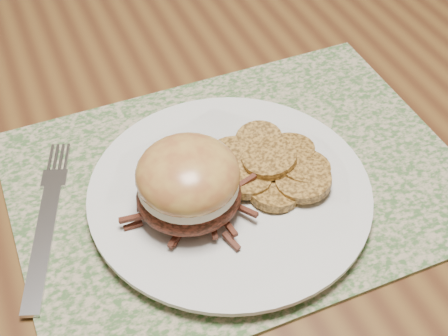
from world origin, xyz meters
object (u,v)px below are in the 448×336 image
Objects in this scene: dining_table at (284,198)px; dinner_plate at (230,194)px; fork at (47,219)px; pork_sandwich at (188,183)px.

dinner_plate reaches higher than dining_table.
dining_table is at bearing 19.84° from fork.
dining_table is 0.13m from dinner_plate.
dining_table is 0.27m from fork.
dinner_plate is at bearing 5.63° from fork.
pork_sandwich reaches higher than dinner_plate.
dining_table is 13.91× the size of pork_sandwich.
fork is (-0.17, 0.04, -0.01)m from dinner_plate.
dining_table is 7.42× the size of fork.
dining_table is at bearing 26.26° from dinner_plate.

